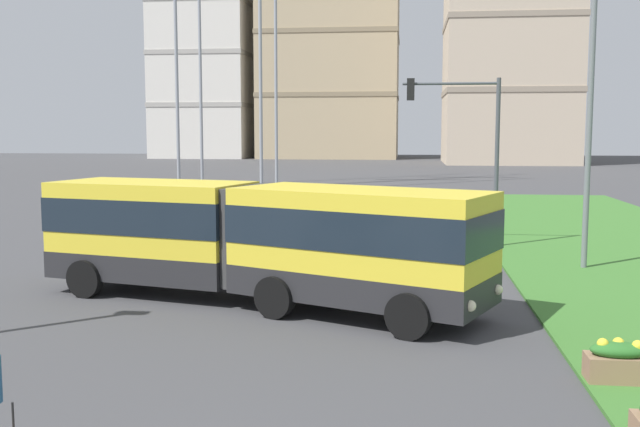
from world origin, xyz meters
The scene contains 7 objects.
articulated_bus centered at (-0.67, 12.28, 1.65)m, with size 11.87×6.21×3.00m.
car_black_sedan centered at (-6.04, 24.80, 0.75)m, with size 4.43×2.08×1.58m.
flower_planter_2 centered at (6.73, 7.08, 0.43)m, with size 1.10×0.56×0.74m.
traffic_light_far_right centered at (5.22, 22.00, 4.28)m, with size 3.57×0.28×6.28m.
streetlight_median centered at (8.63, 17.97, 5.00)m, with size 0.70×0.28×9.11m.
apartment_tower_west centered at (-30.00, 113.40, 20.15)m, with size 15.29×15.95×40.25m.
apartment_tower_westcentre centered at (-9.57, 114.72, 23.79)m, with size 21.86×18.57×47.54m.
Camera 1 is at (3.08, -5.70, 4.36)m, focal length 41.28 mm.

